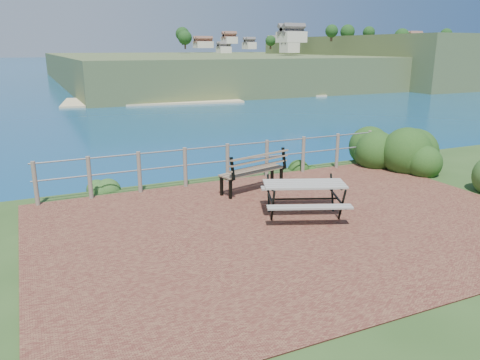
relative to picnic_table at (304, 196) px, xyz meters
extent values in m
cube|color=brown|center=(-0.42, -0.32, -0.45)|extent=(10.00, 7.00, 0.12)
plane|color=#14607A|center=(-0.42, 199.68, -0.45)|extent=(1200.00, 1200.00, 0.00)
cylinder|color=#6B5B4C|center=(-5.02, 3.03, 0.07)|extent=(0.10, 0.10, 1.00)
cylinder|color=#6B5B4C|center=(-3.87, 3.03, 0.07)|extent=(0.10, 0.10, 1.00)
cylinder|color=#6B5B4C|center=(-2.72, 3.03, 0.07)|extent=(0.10, 0.10, 1.00)
cylinder|color=#6B5B4C|center=(-1.57, 3.03, 0.07)|extent=(0.10, 0.10, 1.00)
cylinder|color=#6B5B4C|center=(-0.42, 3.03, 0.07)|extent=(0.10, 0.10, 1.00)
cylinder|color=#6B5B4C|center=(0.73, 3.03, 0.07)|extent=(0.10, 0.10, 1.00)
cylinder|color=#6B5B4C|center=(1.88, 3.03, 0.07)|extent=(0.10, 0.10, 1.00)
cylinder|color=#6B5B4C|center=(3.03, 3.03, 0.07)|extent=(0.10, 0.10, 1.00)
cylinder|color=#6B5B4C|center=(4.18, 3.03, 0.07)|extent=(0.10, 0.10, 1.00)
cylinder|color=slate|center=(-0.42, 3.03, 0.52)|extent=(9.40, 0.04, 0.04)
cylinder|color=slate|center=(-0.42, 3.03, 0.12)|extent=(9.40, 0.04, 0.04)
cube|color=#4E6130|center=(139.58, 209.68, -6.45)|extent=(260.00, 180.00, 12.00)
cube|color=#4E6130|center=(199.58, 169.68, -2.45)|extent=(160.00, 120.00, 20.00)
cube|color=beige|center=(129.58, 124.68, -12.20)|extent=(209.53, 114.73, 0.50)
cube|color=gray|center=(0.00, 0.00, 0.25)|extent=(1.79, 1.26, 0.04)
cube|color=gray|center=(0.00, 0.00, -0.02)|extent=(1.63, 0.85, 0.04)
cube|color=gray|center=(0.00, 0.00, -0.02)|extent=(1.63, 0.85, 0.04)
cylinder|color=black|center=(0.00, 0.00, -0.07)|extent=(1.34, 0.58, 0.04)
cube|color=brown|center=(-0.19, 2.03, 0.06)|extent=(1.83, 0.89, 0.04)
cube|color=brown|center=(-0.19, 2.03, 0.37)|extent=(1.75, 0.59, 0.41)
cube|color=black|center=(-0.19, 2.03, -0.19)|extent=(0.07, 0.08, 0.49)
cube|color=black|center=(-0.19, 2.03, -0.19)|extent=(0.07, 0.08, 0.49)
cube|color=black|center=(-0.19, 2.03, -0.19)|extent=(0.07, 0.08, 0.49)
cube|color=black|center=(-0.19, 2.03, -0.19)|extent=(0.07, 0.08, 0.49)
ellipsoid|color=#123B12|center=(4.88, 1.79, -0.45)|extent=(1.43, 1.43, 2.03)
ellipsoid|color=#123B12|center=(4.37, 3.03, -0.45)|extent=(1.26, 1.26, 1.80)
ellipsoid|color=#235620|center=(-3.58, 3.80, -0.45)|extent=(0.79, 0.79, 0.54)
ellipsoid|color=#123B12|center=(2.15, 3.54, -0.45)|extent=(0.68, 0.68, 0.38)
camera|label=1|loc=(-5.04, -7.80, 2.96)|focal=35.00mm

